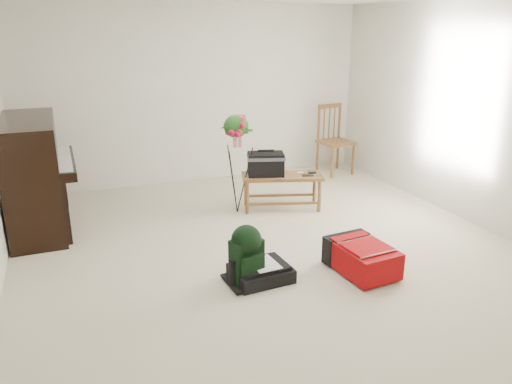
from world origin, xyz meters
name	(u,v)px	position (x,y,z in m)	size (l,w,h in m)	color
floor	(272,253)	(0.00, 0.00, 0.00)	(5.00, 5.50, 0.01)	beige
wall_back	(197,95)	(0.00, 2.75, 1.25)	(5.00, 0.04, 2.50)	silver
wall_right	(479,115)	(2.50, 0.00, 1.25)	(0.04, 5.50, 2.50)	silver
piano	(35,177)	(-2.19, 1.60, 0.60)	(0.71, 1.50, 1.25)	black
bench	(272,168)	(0.48, 1.15, 0.54)	(1.06, 0.67, 0.76)	brown
dining_chair	(335,140)	(2.05, 2.32, 0.51)	(0.50, 0.50, 1.05)	brown
red_suitcase	(359,255)	(0.61, -0.64, 0.15)	(0.49, 0.69, 0.28)	#BF0810
black_duffel	(261,271)	(-0.32, -0.47, 0.08)	(0.54, 0.45, 0.22)	black
green_backpack	(247,252)	(-0.46, -0.49, 0.30)	(0.31, 0.28, 0.55)	black
flower_stand	(237,164)	(0.06, 1.23, 0.61)	(0.48, 0.48, 1.25)	black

